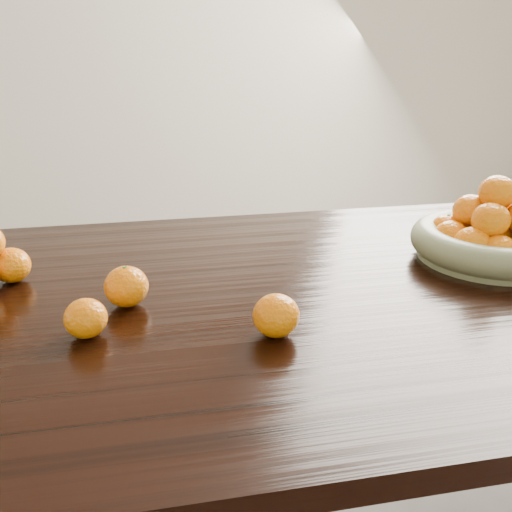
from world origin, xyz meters
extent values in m
cube|color=beige|center=(0.00, 2.50, 1.35)|extent=(5.00, 0.04, 2.70)
cube|color=black|center=(0.00, 0.00, 0.73)|extent=(2.00, 1.00, 0.04)
cylinder|color=gray|center=(0.53, 0.07, 0.76)|extent=(0.30, 0.30, 0.02)
torus|color=gray|center=(0.53, 0.07, 0.79)|extent=(0.34, 0.34, 0.06)
ellipsoid|color=orange|center=(0.57, 0.16, 0.80)|extent=(0.07, 0.07, 0.07)
ellipsoid|color=orange|center=(0.51, 0.16, 0.80)|extent=(0.07, 0.07, 0.07)
ellipsoid|color=orange|center=(0.46, 0.13, 0.80)|extent=(0.08, 0.08, 0.07)
ellipsoid|color=orange|center=(0.45, 0.08, 0.80)|extent=(0.08, 0.08, 0.07)
ellipsoid|color=orange|center=(0.46, 0.03, 0.80)|extent=(0.08, 0.08, 0.07)
ellipsoid|color=orange|center=(0.50, -0.01, 0.80)|extent=(0.07, 0.07, 0.07)
ellipsoid|color=orange|center=(0.54, 0.07, 0.80)|extent=(0.07, 0.07, 0.07)
ellipsoid|color=orange|center=(0.57, 0.11, 0.85)|extent=(0.07, 0.07, 0.07)
ellipsoid|color=orange|center=(0.50, 0.11, 0.85)|extent=(0.08, 0.08, 0.07)
ellipsoid|color=orange|center=(0.50, 0.03, 0.85)|extent=(0.08, 0.08, 0.07)
ellipsoid|color=orange|center=(0.53, 0.08, 0.90)|extent=(0.08, 0.08, 0.07)
ellipsoid|color=orange|center=(-0.45, 0.14, 0.78)|extent=(0.07, 0.07, 0.07)
ellipsoid|color=orange|center=(-0.23, -0.01, 0.79)|extent=(0.08, 0.08, 0.07)
ellipsoid|color=orange|center=(-0.29, -0.11, 0.78)|extent=(0.07, 0.07, 0.06)
ellipsoid|color=orange|center=(0.00, -0.17, 0.78)|extent=(0.08, 0.08, 0.07)
camera|label=1|loc=(-0.19, -0.96, 1.19)|focal=40.00mm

